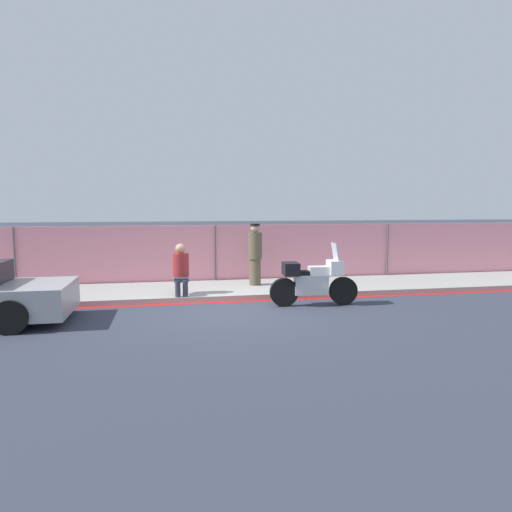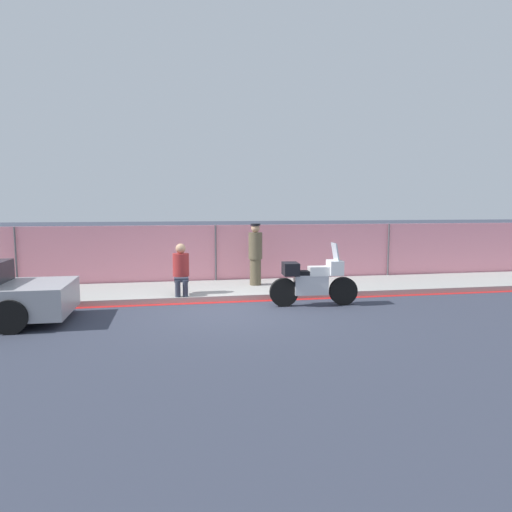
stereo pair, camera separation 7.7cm
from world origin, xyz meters
name	(u,v)px [view 2 (the right image)]	position (x,y,z in m)	size (l,w,h in m)	color
ground_plane	(231,311)	(0.00, 0.00, 0.00)	(120.00, 120.00, 0.00)	#333847
sidewalk	(220,290)	(0.00, 2.30, 0.07)	(41.72, 2.51, 0.14)	#9E9E99
curb_paint_stripe	(226,302)	(0.00, 0.96, 0.00)	(41.72, 0.18, 0.01)	red
storefront_fence	(215,255)	(0.00, 3.65, 0.90)	(39.63, 0.17, 1.81)	pink
motorcycle	(313,280)	(2.02, 0.20, 0.61)	(2.15, 0.59, 1.51)	black
officer_standing	(255,254)	(1.03, 2.51, 1.04)	(0.39, 0.39, 1.75)	brown
person_seated_on_curb	(181,267)	(-1.08, 1.51, 0.85)	(0.41, 0.68, 1.30)	#2D3342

